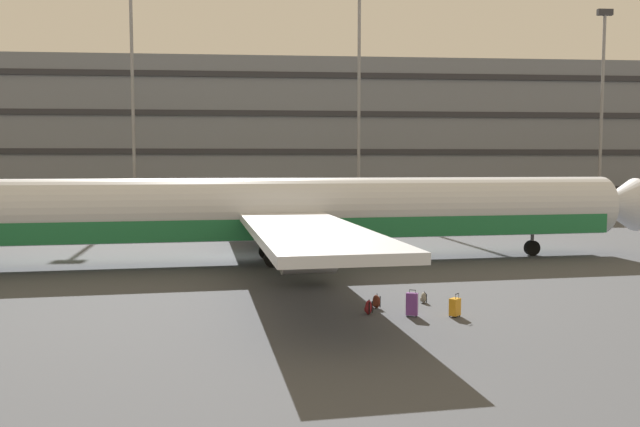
{
  "coord_description": "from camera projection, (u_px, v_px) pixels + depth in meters",
  "views": [
    {
      "loc": [
        1.63,
        -36.47,
        5.36
      ],
      "look_at": [
        4.12,
        -5.64,
        3.0
      ],
      "focal_mm": 35.45,
      "sensor_mm": 36.0,
      "label": 1
    }
  ],
  "objects": [
    {
      "name": "light_mast_left",
      "position": [
        132.0,
        83.0,
        69.38
      ],
      "size": [
        1.8,
        0.5,
        25.4
      ],
      "color": "gray",
      "rests_on": "ground_plane"
    },
    {
      "name": "light_mast_center_left",
      "position": [
        359.0,
        82.0,
        71.37
      ],
      "size": [
        1.8,
        0.5,
        26.11
      ],
      "color": "gray",
      "rests_on": "ground_plane"
    },
    {
      "name": "backpack_purple",
      "position": [
        368.0,
        307.0,
        22.73
      ],
      "size": [
        0.38,
        0.39,
        0.57
      ],
      "color": "maroon",
      "rests_on": "ground_plane"
    },
    {
      "name": "backpack_red",
      "position": [
        376.0,
        302.0,
        23.71
      ],
      "size": [
        0.37,
        0.44,
        0.56
      ],
      "color": "#592619",
      "rests_on": "ground_plane"
    },
    {
      "name": "backpack_small",
      "position": [
        423.0,
        298.0,
        24.64
      ],
      "size": [
        0.25,
        0.37,
        0.46
      ],
      "color": "gray",
      "rests_on": "ground_plane"
    },
    {
      "name": "light_mast_center_right",
      "position": [
        602.0,
        96.0,
        73.78
      ],
      "size": [
        1.8,
        0.5,
        23.42
      ],
      "color": "gray",
      "rests_on": "ground_plane"
    },
    {
      "name": "airliner",
      "position": [
        289.0,
        212.0,
        34.67
      ],
      "size": [
        43.06,
        35.13,
        9.81
      ],
      "color": "silver",
      "rests_on": "ground_plane"
    },
    {
      "name": "ground_plane",
      "position": [
        241.0,
        258.0,
        36.52
      ],
      "size": [
        600.0,
        600.0,
        0.0
      ],
      "primitive_type": "plane",
      "color": "#424449"
    },
    {
      "name": "terminal_structure",
      "position": [
        257.0,
        136.0,
        86.21
      ],
      "size": [
        154.59,
        16.9,
        18.86
      ],
      "color": "slate",
      "rests_on": "ground_plane"
    },
    {
      "name": "suitcase_silver",
      "position": [
        412.0,
        304.0,
        22.4
      ],
      "size": [
        0.46,
        0.36,
        0.95
      ],
      "color": "#72388C",
      "rests_on": "ground_plane"
    },
    {
      "name": "suitcase_laid_flat",
      "position": [
        455.0,
        307.0,
        22.36
      ],
      "size": [
        0.46,
        0.45,
        0.85
      ],
      "color": "orange",
      "rests_on": "ground_plane"
    }
  ]
}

